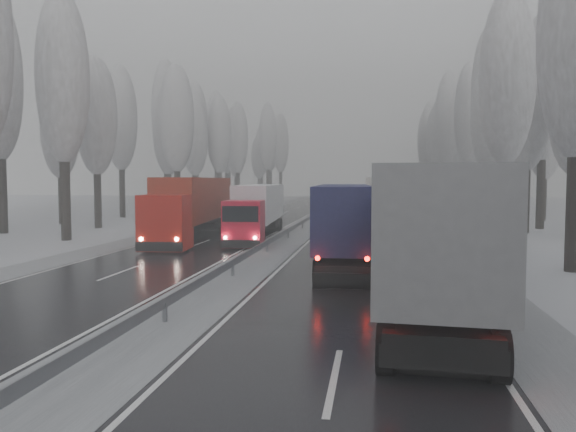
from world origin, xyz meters
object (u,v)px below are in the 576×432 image
(truck_blue_box, at_px, (343,218))
(truck_red_red, at_px, (192,204))
(truck_grey_tarp, at_px, (433,227))
(truck_red_white, at_px, (258,207))
(truck_cream_box, at_px, (397,202))
(box_truck_distant, at_px, (373,199))

(truck_blue_box, distance_m, truck_red_red, 14.46)
(truck_grey_tarp, relative_size, truck_red_red, 1.04)
(truck_grey_tarp, bearing_deg, truck_red_white, 120.06)
(truck_cream_box, bearing_deg, truck_red_white, -158.70)
(truck_blue_box, relative_size, box_truck_distant, 2.19)
(truck_cream_box, distance_m, box_truck_distant, 43.88)
(truck_cream_box, xyz_separation_m, truck_red_red, (-14.27, -5.10, -0.00))
(truck_grey_tarp, relative_size, truck_cream_box, 1.04)
(truck_red_red, bearing_deg, truck_cream_box, 14.63)
(truck_blue_box, xyz_separation_m, truck_red_red, (-11.03, 9.35, 0.24))
(truck_cream_box, bearing_deg, truck_grey_tarp, -83.08)
(truck_grey_tarp, xyz_separation_m, box_truck_distant, (-2.17, 67.58, -1.30))
(truck_red_white, bearing_deg, truck_grey_tarp, -67.96)
(box_truck_distant, bearing_deg, truck_blue_box, -91.21)
(truck_grey_tarp, xyz_separation_m, truck_red_white, (-10.29, 21.08, -0.41))
(truck_cream_box, relative_size, truck_red_red, 1.00)
(truck_blue_box, height_order, truck_red_red, truck_red_red)
(truck_grey_tarp, height_order, truck_blue_box, truck_grey_tarp)
(truck_grey_tarp, relative_size, box_truck_distant, 2.52)
(truck_blue_box, xyz_separation_m, truck_red_white, (-6.83, 11.77, -0.07))
(truck_grey_tarp, relative_size, truck_blue_box, 1.15)
(truck_grey_tarp, distance_m, truck_red_white, 23.46)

